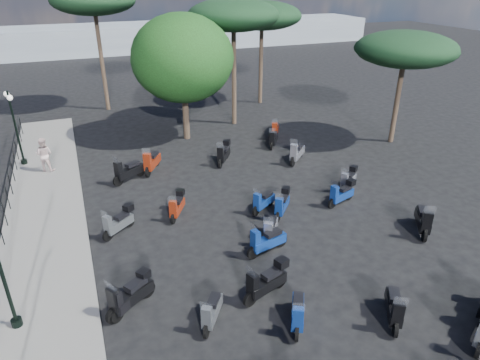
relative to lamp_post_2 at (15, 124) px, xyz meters
name	(u,v)px	position (x,y,z in m)	size (l,w,h in m)	color
ground	(245,254)	(7.50, -11.00, -2.26)	(120.00, 120.00, 0.00)	black
sidewalk	(45,246)	(1.00, -8.00, -2.19)	(3.00, 30.00, 0.15)	slate
lamp_post_2	(15,124)	(0.00, 0.00, 0.00)	(0.46, 1.07, 3.71)	black
pedestrian_far	(44,155)	(1.08, -1.31, -1.28)	(0.81, 0.63, 1.67)	beige
scooter_2	(129,296)	(3.37, -12.29, -1.77)	(1.57, 1.09, 1.43)	black
scooter_3	(131,295)	(3.42, -12.26, -1.78)	(1.37, 1.12, 1.29)	black
scooter_4	(119,222)	(3.62, -8.04, -1.79)	(1.33, 1.10, 1.26)	black
scooter_5	(128,171)	(4.63, -3.67, -1.75)	(1.64, 1.09, 1.47)	black
scooter_7	(212,312)	(5.39, -13.68, -1.85)	(0.95, 1.30, 1.20)	black
scooter_8	(266,282)	(7.27, -13.22, -1.74)	(1.69, 0.83, 1.39)	black
scooter_9	(267,241)	(8.21, -11.22, -1.79)	(1.70, 0.67, 1.37)	black
scooter_10	(177,206)	(5.95, -7.63, -1.81)	(0.92, 1.36, 1.21)	black
scooter_11	(152,162)	(5.87, -3.01, -1.75)	(1.09, 1.66, 1.48)	black
scooter_14	(298,313)	(7.57, -14.62, -1.82)	(0.92, 1.44, 1.27)	black
scooter_15	(270,230)	(8.66, -10.58, -1.81)	(1.05, 1.41, 1.32)	black
scooter_16	(263,201)	(9.33, -8.50, -1.84)	(1.35, 0.90, 1.21)	black
scooter_17	(224,154)	(9.48, -3.32, -1.75)	(1.13, 1.47, 1.35)	black
scooter_20	(394,308)	(10.13, -15.47, -1.80)	(1.03, 1.46, 1.33)	black
scooter_21	(282,204)	(9.90, -9.07, -1.79)	(1.16, 1.29, 1.26)	black
scooter_22	(297,153)	(13.01, -4.58, -1.76)	(1.40, 1.35, 1.46)	black
scooter_23	(275,130)	(13.57, -0.91, -1.80)	(0.98, 1.50, 1.34)	black
scooter_26	(423,220)	(14.20, -12.19, -1.75)	(1.16, 1.59, 1.47)	black
scooter_27	(342,194)	(12.62, -9.20, -1.79)	(1.54, 0.74, 1.27)	black
scooter_28	(348,180)	(13.69, -8.14, -1.80)	(1.34, 0.99, 1.22)	black
scooter_29	(273,139)	(12.83, -2.18, -1.83)	(0.99, 1.36, 1.26)	black
broadleaf_tree	(183,58)	(8.69, 0.88, 2.34)	(5.60, 5.60, 6.99)	#38281E
pine_0	(234,15)	(12.26, 2.39, 4.30)	(5.36, 5.36, 7.53)	#38281E
pine_1	(262,16)	(15.82, 6.24, 3.84)	(5.49, 5.49, 7.09)	#38281E
pine_2	(93,1)	(5.05, 8.66, 4.90)	(5.38, 5.38, 8.14)	#38281E
pine_3	(406,49)	(19.49, -4.01, 2.91)	(5.34, 5.34, 6.13)	#38281E
distant_hills	(104,39)	(7.50, 34.00, -0.76)	(70.00, 8.00, 3.00)	gray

